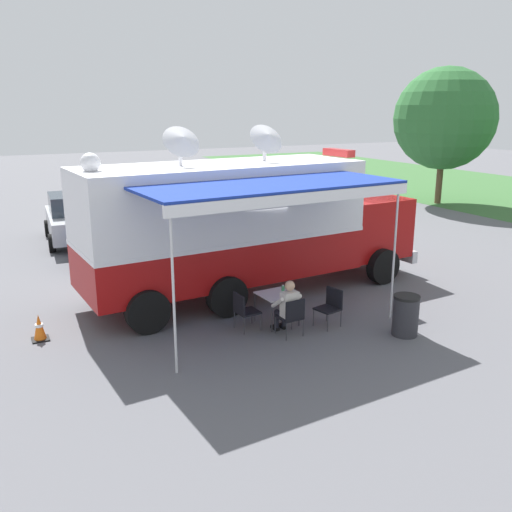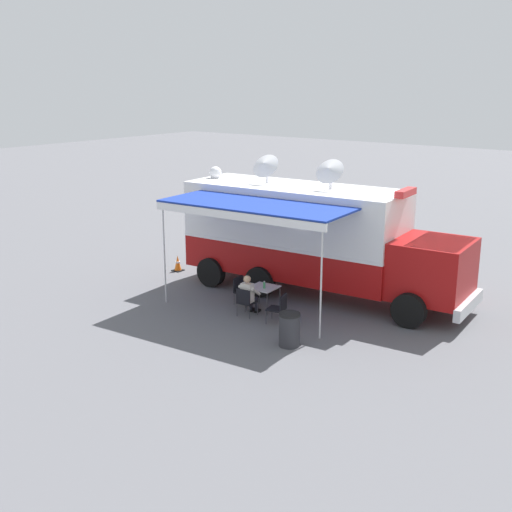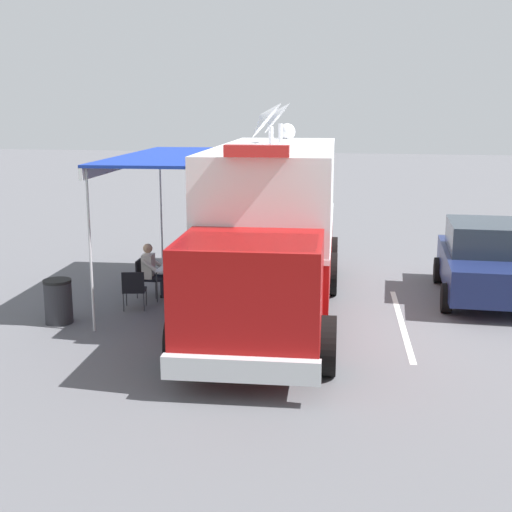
# 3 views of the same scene
# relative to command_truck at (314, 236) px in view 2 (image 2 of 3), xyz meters

# --- Properties ---
(ground_plane) EXTENTS (100.00, 100.00, 0.00)m
(ground_plane) POSITION_rel_command_truck_xyz_m (0.02, -0.75, -1.95)
(ground_plane) COLOR #5B5B60
(lot_stripe) EXTENTS (0.44, 4.80, 0.01)m
(lot_stripe) POSITION_rel_command_truck_xyz_m (-2.81, 0.51, -1.94)
(lot_stripe) COLOR silver
(lot_stripe) RESTS_ON ground
(command_truck) EXTENTS (5.36, 9.63, 4.53)m
(command_truck) POSITION_rel_command_truck_xyz_m (0.00, 0.00, 0.00)
(command_truck) COLOR #9E0F0F
(command_truck) RESTS_ON ground
(folding_table) EXTENTS (0.85, 0.85, 0.73)m
(folding_table) POSITION_rel_command_truck_xyz_m (2.26, -0.38, -1.27)
(folding_table) COLOR silver
(folding_table) RESTS_ON ground
(water_bottle) EXTENTS (0.07, 0.07, 0.22)m
(water_bottle) POSITION_rel_command_truck_xyz_m (2.35, -0.27, -1.11)
(water_bottle) COLOR #3F9959
(water_bottle) RESTS_ON folding_table
(folding_chair_at_table) EXTENTS (0.51, 0.51, 0.87)m
(folding_chair_at_table) POSITION_rel_command_truck_xyz_m (3.06, -0.45, -1.43)
(folding_chair_at_table) COLOR black
(folding_chair_at_table) RESTS_ON ground
(folding_chair_beside_table) EXTENTS (0.51, 0.51, 0.87)m
(folding_chair_beside_table) POSITION_rel_command_truck_xyz_m (2.26, -1.22, -1.43)
(folding_chair_beside_table) COLOR black
(folding_chair_beside_table) RESTS_ON ground
(folding_chair_spare_by_truck) EXTENTS (0.57, 0.57, 0.87)m
(folding_chair_spare_by_truck) POSITION_rel_command_truck_xyz_m (2.90, 0.67, -1.43)
(folding_chair_spare_by_truck) COLOR black
(folding_chair_spare_by_truck) RESTS_ON ground
(seated_responder) EXTENTS (0.68, 0.58, 1.25)m
(seated_responder) POSITION_rel_command_truck_xyz_m (2.87, -0.46, -1.30)
(seated_responder) COLOR silver
(seated_responder) RESTS_ON ground
(trash_bin) EXTENTS (0.57, 0.57, 0.91)m
(trash_bin) POSITION_rel_command_truck_xyz_m (4.10, 1.82, -1.49)
(trash_bin) COLOR #2D2D33
(trash_bin) RESTS_ON ground
(traffic_cone) EXTENTS (0.36, 0.36, 0.58)m
(traffic_cone) POSITION_rel_command_truck_xyz_m (0.76, -5.38, -1.67)
(traffic_cone) COLOR black
(traffic_cone) RESTS_ON ground
(car_behind_truck) EXTENTS (4.31, 2.23, 1.76)m
(car_behind_truck) POSITION_rel_command_truck_xyz_m (-8.24, -3.16, -1.07)
(car_behind_truck) COLOR #B2B5BA
(car_behind_truck) RESTS_ON ground
(car_far_corner) EXTENTS (2.04, 4.21, 1.76)m
(car_far_corner) POSITION_rel_command_truck_xyz_m (-4.67, -1.72, -1.07)
(car_far_corner) COLOR navy
(car_far_corner) RESTS_ON ground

